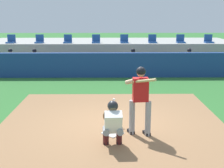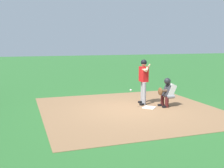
{
  "view_description": "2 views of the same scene",
  "coord_description": "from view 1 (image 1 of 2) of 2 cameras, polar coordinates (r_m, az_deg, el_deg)",
  "views": [
    {
      "loc": [
        -0.11,
        -8.31,
        3.11
      ],
      "look_at": [
        0.0,
        0.7,
        1.0
      ],
      "focal_mm": 49.1,
      "sensor_mm": 36.0,
      "label": 1
    },
    {
      "loc": [
        -9.28,
        3.84,
        2.51
      ],
      "look_at": [
        0.0,
        0.7,
        1.0
      ],
      "focal_mm": 44.44,
      "sensor_mm": 36.0,
      "label": 2
    }
  ],
  "objects": [
    {
      "name": "ground_plane",
      "position": [
        8.88,
        0.05,
        -7.33
      ],
      "size": [
        80.0,
        80.0,
        0.0
      ],
      "primitive_type": "plane",
      "color": "#2D6B2D"
    },
    {
      "name": "dirt_infield",
      "position": [
        8.88,
        0.05,
        -7.3
      ],
      "size": [
        6.4,
        6.4,
        0.01
      ],
      "primitive_type": "cube",
      "color": "#936B47",
      "rests_on": "ground"
    },
    {
      "name": "home_plate",
      "position": [
        8.13,
        0.13,
        -9.15
      ],
      "size": [
        0.62,
        0.62,
        0.02
      ],
      "primitive_type": "cube",
      "rotation": [
        0.0,
        0.0,
        0.79
      ],
      "color": "white",
      "rests_on": "dirt_infield"
    },
    {
      "name": "batter_at_plate",
      "position": [
        7.77,
        5.24,
        -2.36
      ],
      "size": [
        0.74,
        0.71,
        1.8
      ],
      "color": "#99999E",
      "rests_on": "ground"
    },
    {
      "name": "catcher_crouched",
      "position": [
        7.23,
        0.08,
        -7.07
      ],
      "size": [
        0.49,
        1.86,
        1.13
      ],
      "color": "gray",
      "rests_on": "ground"
    },
    {
      "name": "dugout_wall",
      "position": [
        15.03,
        -0.27,
        3.56
      ],
      "size": [
        13.0,
        0.3,
        1.2
      ],
      "primitive_type": "cube",
      "color": "navy",
      "rests_on": "ground"
    },
    {
      "name": "dugout_bench",
      "position": [
        16.08,
        -0.29,
        2.84
      ],
      "size": [
        11.8,
        0.44,
        0.45
      ],
      "primitive_type": "cube",
      "color": "olive",
      "rests_on": "ground"
    },
    {
      "name": "dugout_player_0",
      "position": [
        16.64,
        -18.43,
        4.08
      ],
      "size": [
        0.49,
        0.7,
        1.3
      ],
      "color": "#939399",
      "rests_on": "ground"
    },
    {
      "name": "dugout_player_1",
      "position": [
        16.3,
        -14.24,
        4.18
      ],
      "size": [
        0.49,
        0.7,
        1.3
      ],
      "color": "#939399",
      "rests_on": "ground"
    },
    {
      "name": "dugout_player_2",
      "position": [
        15.9,
        3.96,
        4.33
      ],
      "size": [
        0.49,
        0.7,
        1.3
      ],
      "color": "#939399",
      "rests_on": "ground"
    },
    {
      "name": "dugout_player_3",
      "position": [
        16.4,
        14.22,
        4.23
      ],
      "size": [
        0.49,
        0.7,
        1.3
      ],
      "color": "#939399",
      "rests_on": "ground"
    },
    {
      "name": "stands_platform",
      "position": [
        19.37,
        -0.36,
        6.03
      ],
      "size": [
        15.0,
        4.4,
        1.4
      ],
      "primitive_type": "cube",
      "color": "#9E9E99",
      "rests_on": "ground"
    },
    {
      "name": "stadium_seat_0",
      "position": [
        18.62,
        -18.29,
        7.67
      ],
      "size": [
        0.46,
        0.46,
        0.48
      ],
      "color": "#1E478C",
      "rests_on": "stands_platform"
    },
    {
      "name": "stadium_seat_1",
      "position": [
        18.2,
        -13.36,
        7.86
      ],
      "size": [
        0.46,
        0.46,
        0.48
      ],
      "color": "#1E478C",
      "rests_on": "stands_platform"
    },
    {
      "name": "stadium_seat_2",
      "position": [
        17.92,
        -8.24,
        8.0
      ],
      "size": [
        0.46,
        0.46,
        0.48
      ],
      "color": "#1E478C",
      "rests_on": "stands_platform"
    },
    {
      "name": "stadium_seat_3",
      "position": [
        17.78,
        -2.99,
        8.08
      ],
      "size": [
        0.46,
        0.46,
        0.48
      ],
      "color": "#1E478C",
      "rests_on": "stands_platform"
    },
    {
      "name": "stadium_seat_4",
      "position": [
        17.79,
        2.3,
        8.09
      ],
      "size": [
        0.46,
        0.46,
        0.48
      ],
      "color": "#1E478C",
      "rests_on": "stands_platform"
    },
    {
      "name": "stadium_seat_5",
      "position": [
        17.95,
        7.54,
        8.03
      ],
      "size": [
        0.46,
        0.46,
        0.48
      ],
      "color": "#1E478C",
      "rests_on": "stands_platform"
    },
    {
      "name": "stadium_seat_6",
      "position": [
        18.25,
        12.65,
        7.91
      ],
      "size": [
        0.46,
        0.46,
        0.48
      ],
      "color": "#1E478C",
      "rests_on": "stands_platform"
    },
    {
      "name": "stadium_seat_7",
      "position": [
        18.69,
        17.55,
        7.74
      ],
      "size": [
        0.46,
        0.46,
        0.48
      ],
      "color": "#1E478C",
      "rests_on": "stands_platform"
    }
  ]
}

